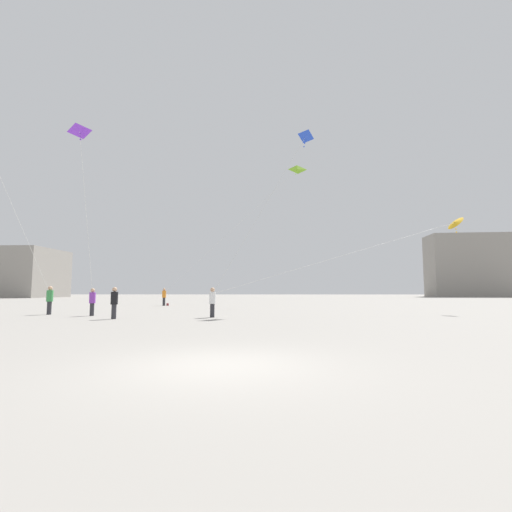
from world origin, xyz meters
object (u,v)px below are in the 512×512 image
at_px(person_in_white, 212,301).
at_px(kite_lime_delta, 294,172).
at_px(person_in_green, 50,299).
at_px(person_in_orange, 164,296).
at_px(person_in_purple, 92,301).
at_px(handbag_beside_flyer, 168,304).
at_px(building_centre_hall, 473,266).
at_px(building_left_hall, 25,273).
at_px(kite_amber_diamond, 453,223).
at_px(kite_violet_delta, 80,135).
at_px(person_in_black, 114,301).
at_px(kite_cobalt_delta, 303,140).

distance_m(person_in_white, kite_lime_delta, 24.57).
bearing_deg(person_in_green, person_in_orange, 30.76).
xyz_separation_m(person_in_purple, handbag_beside_flyer, (0.33, 15.19, -0.77)).
bearing_deg(building_centre_hall, building_left_hall, -173.13).
height_order(person_in_orange, building_centre_hall, building_centre_hall).
xyz_separation_m(kite_amber_diamond, building_centre_hall, (38.93, 69.53, 1.66)).
distance_m(person_in_purple, building_left_hall, 76.34).
distance_m(person_in_purple, kite_violet_delta, 9.65).
bearing_deg(person_in_black, person_in_green, -10.51).
distance_m(building_left_hall, handbag_beside_flyer, 65.11).
relative_size(person_in_purple, person_in_green, 0.92).
relative_size(person_in_orange, kite_amber_diamond, 0.10).
bearing_deg(person_in_green, building_centre_hall, 1.72).
distance_m(person_in_black, building_left_hall, 79.65).
relative_size(person_in_white, building_centre_hall, 0.08).
bearing_deg(building_left_hall, kite_amber_diamond, -39.29).
xyz_separation_m(person_in_purple, kite_violet_delta, (-0.35, -1.58, 9.51)).
xyz_separation_m(person_in_orange, handbag_beside_flyer, (0.35, 0.10, -0.84)).
relative_size(kite_lime_delta, handbag_beside_flyer, 45.41).
bearing_deg(building_left_hall, building_centre_hall, 6.87).
bearing_deg(person_in_black, person_in_white, -143.38).
bearing_deg(person_in_black, kite_lime_delta, -96.50).
bearing_deg(person_in_green, kite_lime_delta, -0.04).
relative_size(person_in_white, building_left_hall, 0.11).
distance_m(person_in_orange, handbag_beside_flyer, 0.92).
height_order(kite_cobalt_delta, building_left_hall, kite_cobalt_delta).
relative_size(kite_amber_diamond, handbag_beside_flyer, 53.13).
height_order(kite_lime_delta, kite_violet_delta, kite_lime_delta).
distance_m(kite_amber_diamond, kite_violet_delta, 25.04).
xyz_separation_m(kite_lime_delta, building_left_hall, (-58.87, 42.69, -9.10)).
bearing_deg(kite_amber_diamond, person_in_purple, -168.94).
distance_m(person_in_white, kite_violet_delta, 12.22).
bearing_deg(person_in_white, person_in_green, 7.04).
distance_m(person_in_orange, person_in_white, 17.73).
bearing_deg(kite_cobalt_delta, person_in_white, -130.94).
relative_size(kite_violet_delta, kite_cobalt_delta, 0.77).
xyz_separation_m(person_in_purple, building_centre_hall, (62.49, 74.13, 7.03)).
distance_m(building_centre_hall, handbag_beside_flyer, 86.01).
height_order(kite_cobalt_delta, building_centre_hall, building_centre_hall).
xyz_separation_m(building_left_hall, building_centre_hall, (108.00, 13.02, 2.38)).
height_order(person_in_orange, kite_cobalt_delta, kite_cobalt_delta).
relative_size(building_left_hall, building_centre_hall, 0.70).
bearing_deg(person_in_green, kite_cobalt_delta, -30.60).
distance_m(person_in_orange, building_left_hall, 64.87).
xyz_separation_m(person_in_white, kite_cobalt_delta, (5.83, 6.73, 12.03)).
height_order(kite_lime_delta, kite_cobalt_delta, kite_lime_delta).
height_order(person_in_green, building_left_hall, building_left_hall).
bearing_deg(kite_lime_delta, person_in_orange, -166.01).
xyz_separation_m(kite_amber_diamond, kite_violet_delta, (-23.91, -6.19, 4.15)).
bearing_deg(person_in_green, person_in_white, -57.63).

